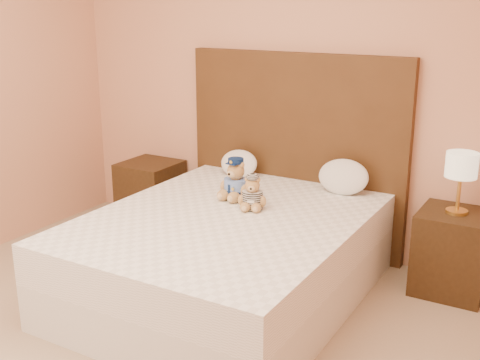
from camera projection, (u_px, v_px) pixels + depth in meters
name	position (u px, v px, depth m)	size (l,w,h in m)	color
room_walls	(143.00, 12.00, 2.83)	(4.04, 4.52, 2.72)	tan
bed	(227.00, 256.00, 3.89)	(1.60, 2.00, 0.55)	white
headboard	(295.00, 152.00, 4.59)	(1.75, 0.08, 1.50)	#472C15
nightstand_left	(151.00, 193.00, 5.15)	(0.45, 0.45, 0.55)	#342210
nightstand_right	(452.00, 252.00, 3.95)	(0.45, 0.45, 0.55)	#342210
lamp	(461.00, 168.00, 3.78)	(0.20, 0.20, 0.40)	gold
teddy_police	(236.00, 179.00, 4.10)	(0.25, 0.23, 0.28)	#A57940
teddy_prisoner	(252.00, 193.00, 3.91)	(0.20, 0.19, 0.22)	#A57940
pillow_left	(239.00, 162.00, 4.65)	(0.31, 0.20, 0.22)	white
pillow_right	(343.00, 175.00, 4.23)	(0.37, 0.24, 0.26)	white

